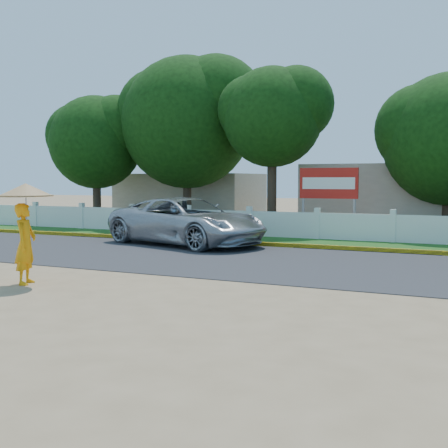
{
  "coord_description": "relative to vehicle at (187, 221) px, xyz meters",
  "views": [
    {
      "loc": [
        6.05,
        -11.22,
        2.45
      ],
      "look_at": [
        0.0,
        2.0,
        1.3
      ],
      "focal_mm": 45.0,
      "sensor_mm": 36.0,
      "label": 1
    }
  ],
  "objects": [
    {
      "name": "billboard",
      "position": [
        4.13,
        5.01,
        1.25
      ],
      "size": [
        2.5,
        0.13,
        2.95
      ],
      "color": "gray",
      "rests_on": "ground"
    },
    {
      "name": "road",
      "position": [
        3.95,
        -2.79,
        -0.88
      ],
      "size": [
        60.0,
        7.0,
        0.02
      ],
      "primitive_type": "cube",
      "color": "#38383A",
      "rests_on": "ground"
    },
    {
      "name": "curb",
      "position": [
        3.95,
        0.76,
        -0.81
      ],
      "size": [
        40.0,
        0.18,
        0.16
      ],
      "primitive_type": "cube",
      "color": "yellow",
      "rests_on": "ground"
    },
    {
      "name": "monk_with_parasol",
      "position": [
        0.36,
        -8.57,
        0.65
      ],
      "size": [
        1.3,
        1.3,
        2.37
      ],
      "color": "orange",
      "rests_on": "ground"
    },
    {
      "name": "ground",
      "position": [
        3.95,
        -7.29,
        -0.89
      ],
      "size": [
        120.0,
        120.0,
        0.0
      ],
      "primitive_type": "plane",
      "color": "#9E8460",
      "rests_on": "ground"
    },
    {
      "name": "vehicle",
      "position": [
        0.0,
        0.0,
        0.0
      ],
      "size": [
        6.99,
        4.67,
        1.78
      ],
      "primitive_type": "imported",
      "rotation": [
        0.0,
        0.0,
        1.28
      ],
      "color": "#A7ABAF",
      "rests_on": "ground"
    },
    {
      "name": "fence",
      "position": [
        3.95,
        3.91,
        -0.34
      ],
      "size": [
        40.0,
        0.1,
        1.1
      ],
      "primitive_type": "cube",
      "color": "silver",
      "rests_on": "ground"
    },
    {
      "name": "grass_verge",
      "position": [
        3.95,
        2.46,
        -0.88
      ],
      "size": [
        60.0,
        3.5,
        0.03
      ],
      "primitive_type": "cube",
      "color": "#2D601E",
      "rests_on": "ground"
    },
    {
      "name": "building_far",
      "position": [
        -6.05,
        11.71,
        0.51
      ],
      "size": [
        8.0,
        5.0,
        2.8
      ],
      "primitive_type": "cube",
      "color": "#B7AD99",
      "rests_on": "ground"
    },
    {
      "name": "building_near",
      "position": [
        6.95,
        10.71,
        0.71
      ],
      "size": [
        10.0,
        6.0,
        3.2
      ],
      "primitive_type": "cube",
      "color": "#B7AD99",
      "rests_on": "ground"
    }
  ]
}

